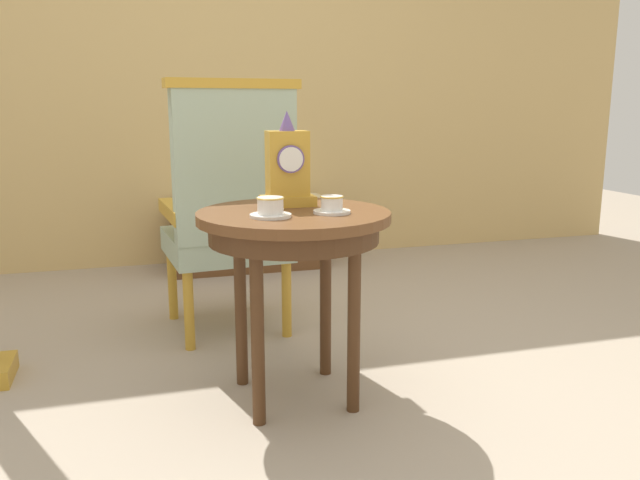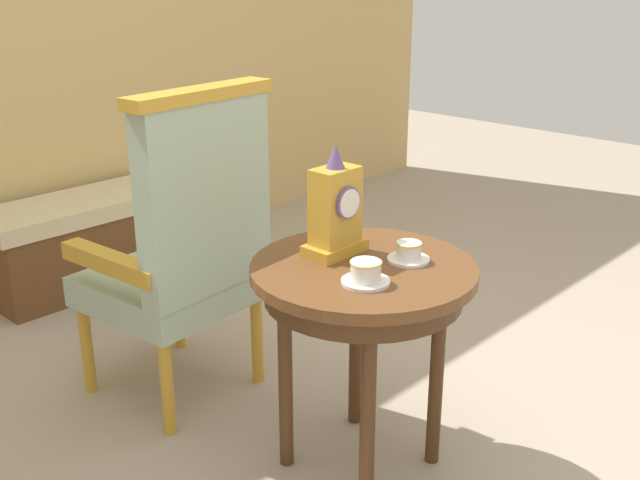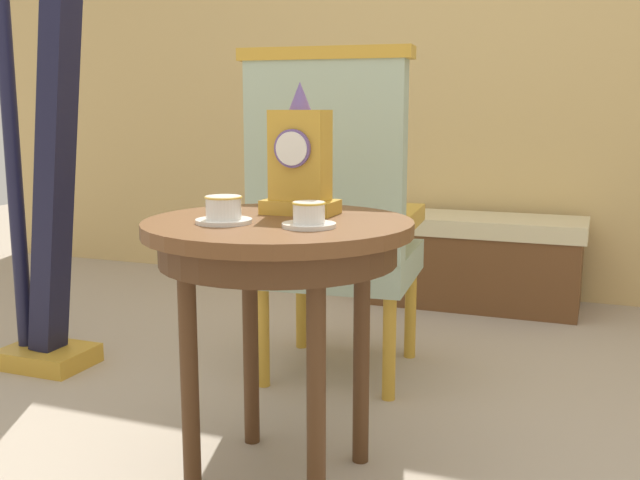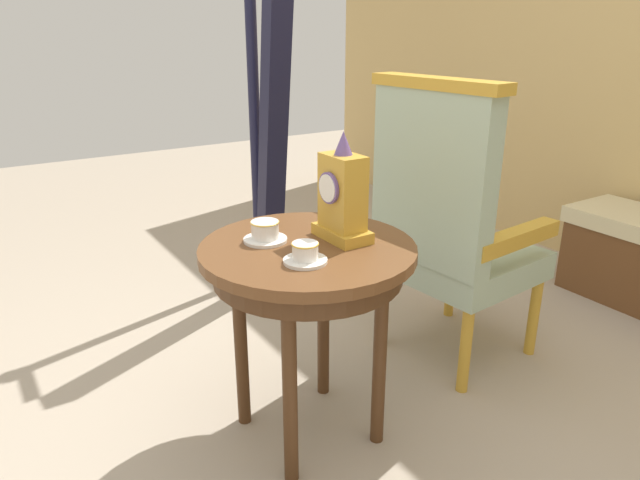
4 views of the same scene
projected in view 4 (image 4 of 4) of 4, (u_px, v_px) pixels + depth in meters
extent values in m
plane|color=tan|center=(316.00, 448.00, 1.92)|extent=(10.00, 10.00, 0.00)
cylinder|color=brown|center=(308.00, 251.00, 1.78)|extent=(0.66, 0.66, 0.03)
cylinder|color=#482B16|center=(308.00, 266.00, 1.80)|extent=(0.58, 0.58, 0.07)
cylinder|color=#482B16|center=(380.00, 356.00, 1.85)|extent=(0.04, 0.04, 0.65)
cylinder|color=#482B16|center=(323.00, 315.00, 2.11)|extent=(0.04, 0.04, 0.65)
cylinder|color=#482B16|center=(241.00, 340.00, 1.94)|extent=(0.04, 0.04, 0.65)
cylinder|color=#482B16|center=(290.00, 389.00, 1.68)|extent=(0.04, 0.04, 0.65)
cylinder|color=white|center=(265.00, 240.00, 1.80)|extent=(0.14, 0.14, 0.01)
cylinder|color=white|center=(265.00, 230.00, 1.79)|extent=(0.08, 0.08, 0.06)
torus|color=gold|center=(265.00, 222.00, 1.78)|extent=(0.09, 0.09, 0.00)
cylinder|color=white|center=(305.00, 261.00, 1.64)|extent=(0.13, 0.13, 0.01)
cylinder|color=white|center=(305.00, 251.00, 1.63)|extent=(0.07, 0.07, 0.05)
torus|color=gold|center=(305.00, 244.00, 1.62)|extent=(0.08, 0.08, 0.00)
cube|color=gold|center=(342.00, 233.00, 1.82)|extent=(0.19, 0.11, 0.04)
cube|color=gold|center=(343.00, 192.00, 1.77)|extent=(0.14, 0.09, 0.23)
cylinder|color=#664C8C|center=(329.00, 188.00, 1.74)|extent=(0.10, 0.01, 0.10)
cylinder|color=white|center=(327.00, 188.00, 1.74)|extent=(0.08, 0.00, 0.08)
cone|color=#664C8C|center=(343.00, 143.00, 1.72)|extent=(0.06, 0.06, 0.07)
cube|color=#9EB299|center=(462.00, 261.00, 2.37)|extent=(0.57, 0.57, 0.11)
cube|color=#9EB299|center=(431.00, 180.00, 2.12)|extent=(0.53, 0.14, 0.64)
cube|color=gold|center=(438.00, 83.00, 2.00)|extent=(0.57, 0.15, 0.04)
cube|color=gold|center=(515.00, 238.00, 2.15)|extent=(0.11, 0.47, 0.06)
cube|color=gold|center=(422.00, 209.00, 2.49)|extent=(0.11, 0.47, 0.06)
cylinder|color=gold|center=(534.00, 316.00, 2.42)|extent=(0.04, 0.04, 0.35)
cylinder|color=gold|center=(451.00, 281.00, 2.74)|extent=(0.04, 0.04, 0.35)
cylinder|color=gold|center=(465.00, 350.00, 2.16)|extent=(0.04, 0.04, 0.35)
cylinder|color=gold|center=(383.00, 307.00, 2.49)|extent=(0.04, 0.04, 0.35)
cube|color=gold|center=(269.00, 276.00, 3.15)|extent=(0.32, 0.24, 0.07)
cylinder|color=#191933|center=(254.00, 108.00, 2.92)|extent=(0.06, 0.06, 1.69)
cube|color=black|center=(274.00, 128.00, 2.79)|extent=(0.28, 0.11, 1.55)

